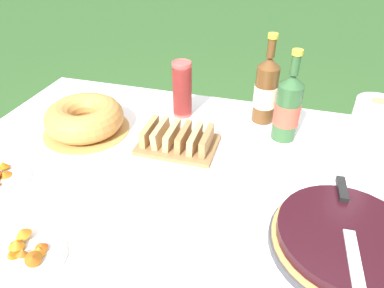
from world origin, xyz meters
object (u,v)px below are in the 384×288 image
Objects in this scene: bread_board at (178,140)px; berry_tart at (345,240)px; paper_towel_roll at (365,141)px; snack_plate_near at (24,254)px; bundt_cake at (85,118)px; cup_stack at (182,90)px; serving_knife at (347,220)px; cider_bottle_amber at (266,90)px; cider_bottle_green at (288,108)px.

berry_tart is at bearing -29.86° from bread_board.
snack_plate_near is at bearing -145.37° from paper_towel_roll.
bundt_cake reaches higher than berry_tart.
berry_tart is 0.90m from bundt_cake.
snack_plate_near is 0.77× the size of paper_towel_roll.
cup_stack is (-0.56, 0.51, 0.08)m from berry_tart.
berry_tart is 0.05m from serving_knife.
bundt_cake is (-0.85, 0.27, -0.01)m from serving_knife.
cider_bottle_amber is at bearing 23.08° from bundt_cake.
serving_knife is at bearing -27.38° from bread_board.
paper_towel_roll is 0.98× the size of bread_board.
cider_bottle_amber is 0.38m from bread_board.
berry_tart is at bearing -69.34° from cider_bottle_green.
bundt_cake is at bearing -144.56° from cup_stack.
berry_tart is 0.94× the size of serving_knife.
bundt_cake is at bearing -156.92° from cider_bottle_amber.
cider_bottle_green is at bearing 144.45° from paper_towel_roll.
bundt_cake is at bearing 160.96° from berry_tart.
berry_tart is at bearing 18.17° from snack_plate_near.
berry_tart is 0.75m from snack_plate_near.
cider_bottle_green reaches higher than bundt_cake.
cup_stack is (0.30, 0.21, 0.05)m from bundt_cake.
snack_plate_near is at bearing -120.15° from cider_bottle_amber.
snack_plate_near is at bearing -101.57° from cup_stack.
bundt_cake is 1.42× the size of cup_stack.
bundt_cake is at bearing 105.47° from snack_plate_near.
serving_knife is 0.73m from cup_stack.
snack_plate_near is (-0.54, -0.68, -0.10)m from cider_bottle_green.
berry_tart is 1.15× the size of bundt_cake.
cider_bottle_amber is 1.29× the size of paper_towel_roll.
snack_plate_near is (-0.46, -0.78, -0.11)m from cider_bottle_amber.
bundt_cake is 0.97× the size of cider_bottle_green.
cider_bottle_green is at bearing -8.28° from cup_stack.
bundt_cake is 1.17× the size of bread_board.
cider_bottle_amber reaches higher than cup_stack.
cider_bottle_green is (-0.17, 0.42, 0.05)m from serving_knife.
bundt_cake is at bearing 179.83° from paper_towel_roll.
bundt_cake is 0.35m from bread_board.
cider_bottle_green is 1.61× the size of snack_plate_near.
paper_towel_roll reaches higher than bundt_cake.
bundt_cake is 1.20× the size of paper_towel_roll.
cup_stack reaches higher than bread_board.
serving_knife is at bearing -101.31° from paper_towel_roll.
cup_stack is 0.83× the size of bread_board.
cup_stack is 0.23m from bread_board.
cup_stack is 0.65m from paper_towel_roll.
paper_towel_roll reaches higher than berry_tart.
cider_bottle_green is 1.24× the size of paper_towel_roll.
bundt_cake is (-0.85, 0.30, 0.02)m from berry_tart.
paper_towel_roll is at bearing -19.40° from cup_stack.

